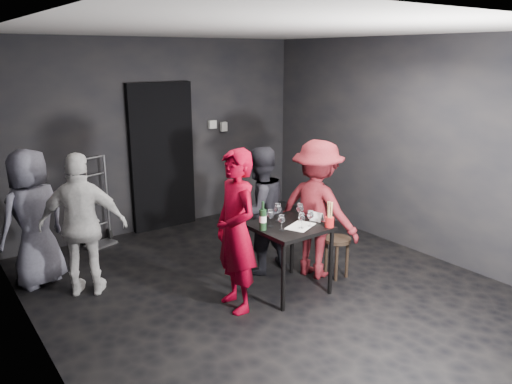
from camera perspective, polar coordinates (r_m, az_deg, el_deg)
floor at (r=5.60m, az=0.76°, el=-10.74°), size 4.50×5.00×0.02m
ceiling at (r=5.02m, az=0.88°, el=18.07°), size 4.50×5.00×0.02m
wall_back at (r=7.27m, az=-11.01°, el=6.33°), size 4.50×0.04×2.70m
wall_front at (r=3.54m, az=25.67°, el=-4.64°), size 4.50×0.04×2.70m
wall_left at (r=4.26m, az=-24.39°, el=-1.24°), size 0.04×5.00×2.70m
wall_right at (r=6.70m, az=16.57°, el=5.20°), size 0.04×5.00×2.70m
doorway at (r=7.27m, az=-10.69°, el=3.94°), size 0.95×0.10×2.10m
wallbox_upper at (r=7.60m, az=-5.02°, el=7.71°), size 0.12×0.06×0.12m
wallbox_lower at (r=7.71m, az=-3.72°, el=7.47°), size 0.10×0.06×0.14m
hand_truck at (r=7.03m, az=-17.68°, el=-3.99°), size 0.40×0.34×1.19m
tasting_table at (r=5.27m, az=3.73°, el=-4.78°), size 0.72×0.72×0.75m
stool at (r=5.76m, az=9.25°, el=-6.22°), size 0.31×0.31×0.47m
server_red at (r=4.84m, az=-2.31°, el=-3.75°), size 0.48×0.68×1.76m
woman_black at (r=5.73m, az=0.37°, el=-2.22°), size 0.72×0.42×1.46m
man_maroon at (r=5.64m, az=7.01°, el=-1.64°), size 0.75×1.16×1.65m
bystander_cream at (r=5.47m, az=-19.16°, el=-3.47°), size 1.01×0.84×1.55m
bystander_grey at (r=5.90m, az=-24.13°, el=-2.66°), size 0.86×0.66×1.55m
tasting_mat at (r=5.20m, az=5.11°, el=-3.91°), size 0.38×0.32×0.00m
wine_glass_a at (r=5.04m, az=2.96°, el=-3.42°), size 0.07×0.07×0.18m
wine_glass_b at (r=5.15m, az=1.68°, el=-2.90°), size 0.10×0.10×0.20m
wine_glass_c at (r=5.31m, az=2.52°, el=-2.22°), size 0.11×0.11×0.22m
wine_glass_d at (r=5.11m, az=5.22°, el=-3.18°), size 0.09×0.09×0.19m
wine_glass_e at (r=5.18m, az=6.21°, el=-2.94°), size 0.08×0.08×0.19m
wine_glass_f at (r=5.34m, az=5.05°, el=-2.21°), size 0.09×0.09×0.21m
wine_bottle at (r=5.04m, az=0.79°, el=-3.10°), size 0.07×0.07×0.30m
breadstick_cup at (r=5.18m, az=8.41°, el=-2.58°), size 0.09×0.09×0.29m
reserved_card at (r=5.36m, az=6.87°, el=-2.83°), size 0.12×0.15×0.10m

